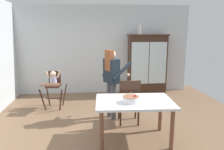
# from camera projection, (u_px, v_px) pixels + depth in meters

# --- Properties ---
(ground_plane) EXTENTS (6.24, 6.24, 0.00)m
(ground_plane) POSITION_uv_depth(u_px,v_px,m) (113.00, 128.00, 4.25)
(ground_plane) COLOR brown
(wall_back) EXTENTS (5.32, 0.06, 2.70)m
(wall_back) POSITION_uv_depth(u_px,v_px,m) (104.00, 50.00, 6.54)
(wall_back) COLOR silver
(wall_back) RESTS_ON ground_plane
(china_cabinet) EXTENTS (1.20, 0.48, 1.82)m
(china_cabinet) POSITION_uv_depth(u_px,v_px,m) (147.00, 64.00, 6.50)
(china_cabinet) COLOR #382116
(china_cabinet) RESTS_ON ground_plane
(ceramic_vase) EXTENTS (0.13, 0.13, 0.27)m
(ceramic_vase) POSITION_uv_depth(u_px,v_px,m) (139.00, 30.00, 6.27)
(ceramic_vase) COLOR #B2B7B2
(ceramic_vase) RESTS_ON china_cabinet
(high_chair_with_toddler) EXTENTS (0.63, 0.72, 0.95)m
(high_chair_with_toddler) POSITION_uv_depth(u_px,v_px,m) (53.00, 83.00, 5.26)
(high_chair_with_toddler) COLOR #382116
(high_chair_with_toddler) RESTS_ON ground_plane
(adult_person) EXTENTS (0.66, 0.65, 1.53)m
(adult_person) POSITION_uv_depth(u_px,v_px,m) (112.00, 76.00, 4.57)
(adult_person) COLOR #47474C
(adult_person) RESTS_ON ground_plane
(dining_table) EXTENTS (1.37, 0.94, 0.74)m
(dining_table) POSITION_uv_depth(u_px,v_px,m) (134.00, 106.00, 3.67)
(dining_table) COLOR silver
(dining_table) RESTS_ON ground_plane
(birthday_cake) EXTENTS (0.28, 0.28, 0.19)m
(birthday_cake) POSITION_uv_depth(u_px,v_px,m) (131.00, 99.00, 3.55)
(birthday_cake) COLOR white
(birthday_cake) RESTS_ON dining_table
(dining_chair_far_side) EXTENTS (0.46, 0.46, 0.96)m
(dining_chair_far_side) POSITION_uv_depth(u_px,v_px,m) (129.00, 99.00, 4.33)
(dining_chair_far_side) COLOR #382116
(dining_chair_far_side) RESTS_ON ground_plane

